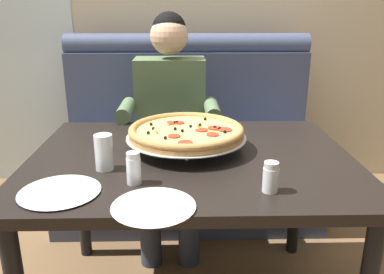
# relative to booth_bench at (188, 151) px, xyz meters

# --- Properties ---
(booth_bench) EXTENTS (1.62, 0.78, 1.13)m
(booth_bench) POSITION_rel_booth_bench_xyz_m (0.00, 0.00, 0.00)
(booth_bench) COLOR #424C6B
(booth_bench) RESTS_ON ground_plane
(dining_table) EXTENTS (1.28, 0.97, 0.73)m
(dining_table) POSITION_rel_booth_bench_xyz_m (0.00, -0.95, 0.25)
(dining_table) COLOR black
(dining_table) RESTS_ON ground_plane
(diner_main) EXTENTS (0.54, 0.64, 1.27)m
(diner_main) POSITION_rel_booth_bench_xyz_m (-0.11, -0.27, 0.31)
(diner_main) COLOR #2D3342
(diner_main) RESTS_ON ground_plane
(pizza) EXTENTS (0.49, 0.49, 0.11)m
(pizza) POSITION_rel_booth_bench_xyz_m (-0.02, -0.88, 0.41)
(pizza) COLOR silver
(pizza) RESTS_ON dining_table
(shaker_pepper_flakes) EXTENTS (0.05, 0.05, 0.10)m
(shaker_pepper_flakes) POSITION_rel_booth_bench_xyz_m (0.25, -1.28, 0.38)
(shaker_pepper_flakes) COLOR white
(shaker_pepper_flakes) RESTS_ON dining_table
(shaker_oregano) EXTENTS (0.05, 0.05, 0.11)m
(shaker_oregano) POSITION_rel_booth_bench_xyz_m (-0.20, -1.21, 0.38)
(shaker_oregano) COLOR white
(shaker_oregano) RESTS_ON dining_table
(plate_near_left) EXTENTS (0.26, 0.26, 0.02)m
(plate_near_left) POSITION_rel_booth_bench_xyz_m (-0.43, -1.27, 0.35)
(plate_near_left) COLOR white
(plate_near_left) RESTS_ON dining_table
(plate_near_right) EXTENTS (0.25, 0.25, 0.02)m
(plate_near_right) POSITION_rel_booth_bench_xyz_m (-0.12, -1.38, 0.35)
(plate_near_right) COLOR white
(plate_near_right) RESTS_ON dining_table
(drinking_glass) EXTENTS (0.07, 0.07, 0.13)m
(drinking_glass) POSITION_rel_booth_bench_xyz_m (-0.32, -1.08, 0.39)
(drinking_glass) COLOR silver
(drinking_glass) RESTS_ON dining_table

